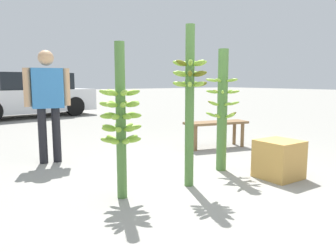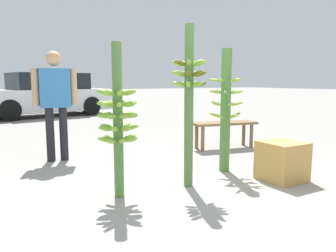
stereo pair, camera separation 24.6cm
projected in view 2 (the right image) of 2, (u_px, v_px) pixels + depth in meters
The scene contains 8 objects.
ground_plane at pixel (198, 187), 3.57m from camera, with size 80.00×80.00×0.00m, color gray.
banana_stalk_left at pixel (118, 119), 3.17m from camera, with size 0.41×0.41×1.51m.
banana_stalk_center at pixel (189, 97), 3.47m from camera, with size 0.38×0.39×1.73m.
banana_stalk_right at pixel (226, 109), 4.10m from camera, with size 0.44×0.44×1.54m.
vendor_person at pixel (55, 96), 4.63m from camera, with size 0.62×0.24×1.56m.
market_bench at pixel (224, 127), 5.57m from camera, with size 1.16×0.58×0.45m.
parked_car at pixel (45, 95), 10.68m from camera, with size 4.36×2.38×1.40m.
produce_crate at pixel (282, 161), 3.79m from camera, with size 0.45×0.45×0.45m.
Camera 2 is at (-2.02, -2.81, 1.15)m, focal length 35.00 mm.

